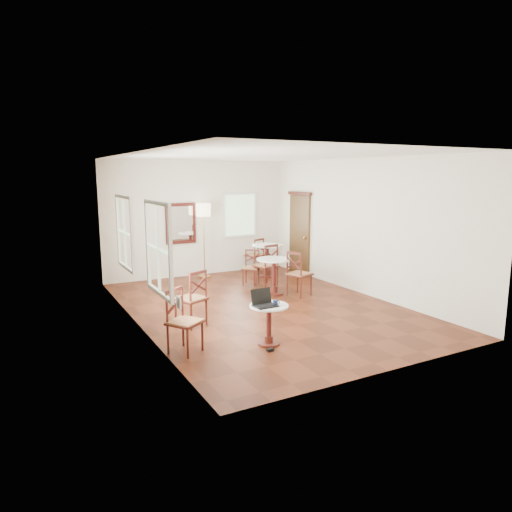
{
  "coord_description": "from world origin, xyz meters",
  "views": [
    {
      "loc": [
        -4.38,
        -7.83,
        2.63
      ],
      "look_at": [
        0.0,
        0.3,
        1.0
      ],
      "focal_mm": 32.29,
      "sensor_mm": 36.0,
      "label": 1
    }
  ],
  "objects_px": {
    "chair_back_a": "(255,255)",
    "power_adapter": "(270,350)",
    "chair_near_a": "(192,298)",
    "navy_mug": "(276,303)",
    "chair_mid_b": "(298,274)",
    "cafe_table_near": "(269,320)",
    "chair_near_b": "(183,321)",
    "floor_lamp": "(203,215)",
    "cafe_table_mid": "(274,272)",
    "chair_back_b": "(251,267)",
    "mouse": "(274,304)",
    "laptop": "(264,302)",
    "cafe_table_back": "(267,257)",
    "water_glass": "(264,300)",
    "chair_mid_a": "(267,265)"
  },
  "relations": [
    {
      "from": "cafe_table_near",
      "to": "navy_mug",
      "type": "distance_m",
      "value": 0.31
    },
    {
      "from": "chair_back_b",
      "to": "cafe_table_near",
      "type": "bearing_deg",
      "value": -74.07
    },
    {
      "from": "chair_near_b",
      "to": "water_glass",
      "type": "xyz_separation_m",
      "value": [
        1.27,
        -0.2,
        0.21
      ]
    },
    {
      "from": "cafe_table_near",
      "to": "power_adapter",
      "type": "xyz_separation_m",
      "value": [
        -0.12,
        -0.26,
        -0.38
      ]
    },
    {
      "from": "cafe_table_near",
      "to": "floor_lamp",
      "type": "height_order",
      "value": "floor_lamp"
    },
    {
      "from": "cafe_table_mid",
      "to": "chair_near_a",
      "type": "relative_size",
      "value": 0.8
    },
    {
      "from": "floor_lamp",
      "to": "power_adapter",
      "type": "relative_size",
      "value": 17.74
    },
    {
      "from": "cafe_table_near",
      "to": "chair_near_a",
      "type": "relative_size",
      "value": 0.64
    },
    {
      "from": "chair_near_a",
      "to": "chair_near_b",
      "type": "height_order",
      "value": "chair_near_a"
    },
    {
      "from": "navy_mug",
      "to": "chair_back_a",
      "type": "bearing_deg",
      "value": 64.95
    },
    {
      "from": "chair_near_b",
      "to": "floor_lamp",
      "type": "xyz_separation_m",
      "value": [
        2.22,
        4.67,
        1.14
      ]
    },
    {
      "from": "chair_back_b",
      "to": "mouse",
      "type": "distance_m",
      "value": 4.07
    },
    {
      "from": "cafe_table_back",
      "to": "water_glass",
      "type": "height_order",
      "value": "cafe_table_back"
    },
    {
      "from": "chair_mid_b",
      "to": "power_adapter",
      "type": "xyz_separation_m",
      "value": [
        -2.17,
        -2.52,
        -0.48
      ]
    },
    {
      "from": "chair_back_a",
      "to": "power_adapter",
      "type": "relative_size",
      "value": 8.5
    },
    {
      "from": "chair_mid_a",
      "to": "cafe_table_near",
      "type": "bearing_deg",
      "value": 49.06
    },
    {
      "from": "laptop",
      "to": "navy_mug",
      "type": "xyz_separation_m",
      "value": [
        0.16,
        -0.09,
        -0.02
      ]
    },
    {
      "from": "mouse",
      "to": "power_adapter",
      "type": "distance_m",
      "value": 0.7
    },
    {
      "from": "chair_mid_a",
      "to": "cafe_table_back",
      "type": "bearing_deg",
      "value": -131.86
    },
    {
      "from": "chair_mid_b",
      "to": "floor_lamp",
      "type": "relative_size",
      "value": 0.52
    },
    {
      "from": "cafe_table_mid",
      "to": "floor_lamp",
      "type": "xyz_separation_m",
      "value": [
        -0.7,
        2.36,
        1.13
      ]
    },
    {
      "from": "navy_mug",
      "to": "chair_near_b",
      "type": "bearing_deg",
      "value": 162.43
    },
    {
      "from": "cafe_table_back",
      "to": "water_glass",
      "type": "distance_m",
      "value": 4.84
    },
    {
      "from": "chair_back_a",
      "to": "mouse",
      "type": "height_order",
      "value": "chair_back_a"
    },
    {
      "from": "chair_near_a",
      "to": "chair_mid_a",
      "type": "distance_m",
      "value": 3.24
    },
    {
      "from": "chair_mid_b",
      "to": "laptop",
      "type": "height_order",
      "value": "chair_mid_b"
    },
    {
      "from": "chair_near_b",
      "to": "water_glass",
      "type": "relative_size",
      "value": 10.47
    },
    {
      "from": "floor_lamp",
      "to": "laptop",
      "type": "distance_m",
      "value": 5.19
    },
    {
      "from": "chair_near_a",
      "to": "floor_lamp",
      "type": "relative_size",
      "value": 0.52
    },
    {
      "from": "chair_near_a",
      "to": "navy_mug",
      "type": "xyz_separation_m",
      "value": [
        0.8,
        -1.52,
        0.19
      ]
    },
    {
      "from": "chair_near_b",
      "to": "chair_back_a",
      "type": "xyz_separation_m",
      "value": [
        3.74,
        4.71,
        -0.02
      ]
    },
    {
      "from": "chair_back_a",
      "to": "laptop",
      "type": "xyz_separation_m",
      "value": [
        -2.56,
        -5.04,
        0.25
      ]
    },
    {
      "from": "chair_near_b",
      "to": "chair_back_b",
      "type": "bearing_deg",
      "value": 16.34
    },
    {
      "from": "floor_lamp",
      "to": "chair_near_b",
      "type": "bearing_deg",
      "value": -115.43
    },
    {
      "from": "floor_lamp",
      "to": "mouse",
      "type": "relative_size",
      "value": 20.0
    },
    {
      "from": "chair_back_a",
      "to": "laptop",
      "type": "relative_size",
      "value": 2.52
    },
    {
      "from": "cafe_table_mid",
      "to": "cafe_table_back",
      "type": "bearing_deg",
      "value": 65.02
    },
    {
      "from": "chair_back_b",
      "to": "water_glass",
      "type": "bearing_deg",
      "value": -75.03
    },
    {
      "from": "floor_lamp",
      "to": "navy_mug",
      "type": "distance_m",
      "value": 5.25
    },
    {
      "from": "power_adapter",
      "to": "water_glass",
      "type": "bearing_deg",
      "value": 73.69
    },
    {
      "from": "chair_mid_b",
      "to": "mouse",
      "type": "bearing_deg",
      "value": 120.2
    },
    {
      "from": "chair_near_a",
      "to": "chair_mid_a",
      "type": "height_order",
      "value": "chair_mid_a"
    },
    {
      "from": "chair_back_a",
      "to": "floor_lamp",
      "type": "distance_m",
      "value": 1.92
    },
    {
      "from": "chair_back_a",
      "to": "navy_mug",
      "type": "bearing_deg",
      "value": 46.93
    },
    {
      "from": "chair_near_b",
      "to": "navy_mug",
      "type": "xyz_separation_m",
      "value": [
        1.34,
        -0.43,
        0.21
      ]
    },
    {
      "from": "chair_near_a",
      "to": "chair_near_b",
      "type": "distance_m",
      "value": 1.22
    },
    {
      "from": "cafe_table_mid",
      "to": "navy_mug",
      "type": "distance_m",
      "value": 3.16
    },
    {
      "from": "chair_near_b",
      "to": "chair_back_a",
      "type": "height_order",
      "value": "chair_near_b"
    },
    {
      "from": "mouse",
      "to": "chair_mid_a",
      "type": "bearing_deg",
      "value": 50.41
    },
    {
      "from": "mouse",
      "to": "floor_lamp",
      "type": "bearing_deg",
      "value": 68.47
    }
  ]
}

